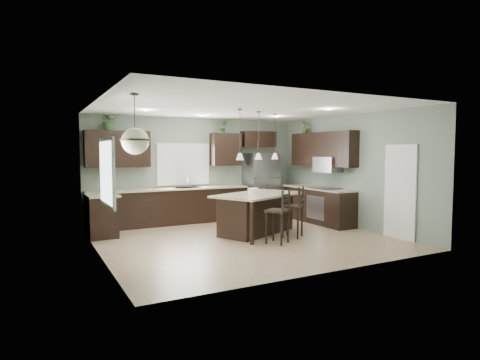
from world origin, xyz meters
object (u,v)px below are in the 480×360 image
bar_stool_center (293,212)px  plant_back_left (110,121)px  kitchen_island (258,214)px  bar_stool_left (277,217)px  refrigerator (261,185)px  serving_dish (253,191)px

bar_stool_center → plant_back_left: 4.89m
kitchen_island → bar_stool_left: size_ratio=1.92×
refrigerator → kitchen_island: refrigerator is taller
kitchen_island → bar_stool_center: 0.85m
bar_stool_left → plant_back_left: size_ratio=2.39×
refrigerator → bar_stool_left: (-1.46, -3.14, -0.37)m
kitchen_island → bar_stool_center: bearing=-82.6°
refrigerator → bar_stool_center: (-0.84, -2.78, -0.36)m
refrigerator → kitchen_island: 2.48m
refrigerator → bar_stool_left: size_ratio=1.66×
kitchen_island → bar_stool_left: bar_stool_left is taller
bar_stool_center → plant_back_left: bearing=100.0°
bar_stool_left → plant_back_left: plant_back_left is taller
serving_dish → kitchen_island: bearing=24.8°
refrigerator → serving_dish: bearing=-124.4°
bar_stool_center → bar_stool_left: bearing=170.8°
serving_dish → bar_stool_left: bar_stool_left is taller
kitchen_island → bar_stool_left: 1.09m
plant_back_left → bar_stool_left: bearing=-50.4°
kitchen_island → bar_stool_center: bar_stool_center is taller
serving_dish → bar_stool_left: size_ratio=0.22×
kitchen_island → plant_back_left: bearing=117.7°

